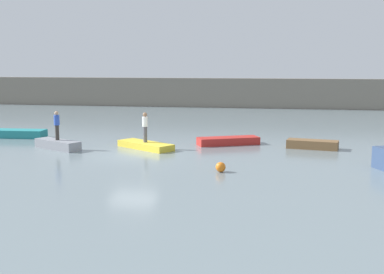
# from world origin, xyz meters

# --- Properties ---
(ground_plane) EXTENTS (120.00, 120.00, 0.00)m
(ground_plane) POSITION_xyz_m (0.00, 0.00, 0.00)
(ground_plane) COLOR slate
(embankment_wall) EXTENTS (80.00, 1.20, 3.23)m
(embankment_wall) POSITION_xyz_m (0.00, 29.91, 1.62)
(embankment_wall) COLOR gray
(embankment_wall) RESTS_ON ground_plane
(rowboat_teal) EXTENTS (3.78, 1.47, 0.52)m
(rowboat_teal) POSITION_xyz_m (-9.45, 4.83, 0.26)
(rowboat_teal) COLOR teal
(rowboat_teal) RESTS_ON ground_plane
(rowboat_grey) EXTENTS (3.22, 2.28, 0.52)m
(rowboat_grey) POSITION_xyz_m (-4.83, 1.10, 0.26)
(rowboat_grey) COLOR gray
(rowboat_grey) RESTS_ON ground_plane
(rowboat_yellow) EXTENTS (3.75, 3.05, 0.37)m
(rowboat_yellow) POSITION_xyz_m (0.10, 2.16, 0.18)
(rowboat_yellow) COLOR gold
(rowboat_yellow) RESTS_ON ground_plane
(rowboat_red) EXTENTS (3.84, 2.59, 0.45)m
(rowboat_red) POSITION_xyz_m (4.67, 4.44, 0.23)
(rowboat_red) COLOR red
(rowboat_red) RESTS_ON ground_plane
(rowboat_brown) EXTENTS (3.01, 1.52, 0.50)m
(rowboat_brown) POSITION_xyz_m (9.62, 3.85, 0.25)
(rowboat_brown) COLOR brown
(rowboat_brown) RESTS_ON ground_plane
(person_blue_shirt) EXTENTS (0.32, 0.32, 1.66)m
(person_blue_shirt) POSITION_xyz_m (-4.83, 1.10, 1.45)
(person_blue_shirt) COLOR #38332D
(person_blue_shirt) RESTS_ON rowboat_grey
(person_white_shirt) EXTENTS (0.32, 0.32, 1.73)m
(person_white_shirt) POSITION_xyz_m (0.10, 2.16, 1.34)
(person_white_shirt) COLOR #4C4C56
(person_white_shirt) RESTS_ON rowboat_yellow
(mooring_buoy) EXTENTS (0.46, 0.46, 0.46)m
(mooring_buoy) POSITION_xyz_m (5.18, -3.34, 0.23)
(mooring_buoy) COLOR orange
(mooring_buoy) RESTS_ON ground_plane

